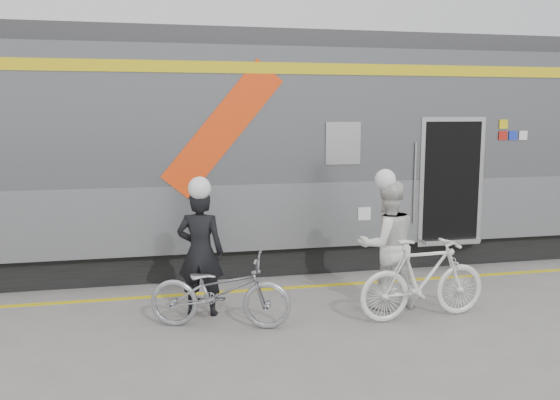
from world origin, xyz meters
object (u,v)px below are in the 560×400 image
object	(u,v)px
man	(200,252)
bicycle_right	(423,279)
woman	(387,245)
bicycle_left	(220,291)

from	to	relation	value
man	bicycle_right	xyz separation A→B (m)	(2.89, -0.82, -0.32)
bicycle_right	woman	bearing A→B (deg)	24.88
man	bicycle_left	xyz separation A→B (m)	(0.20, -0.55, -0.39)
woman	bicycle_right	distance (m)	0.72
bicycle_left	woman	xyz separation A→B (m)	(2.39, 0.28, 0.43)
man	woman	distance (m)	2.61
bicycle_left	bicycle_right	size ratio (longest dim) A/B	1.00
bicycle_right	man	bearing A→B (deg)	70.44
bicycle_left	man	bearing A→B (deg)	36.94
bicycle_left	bicycle_right	xyz separation A→B (m)	(2.69, -0.27, 0.07)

